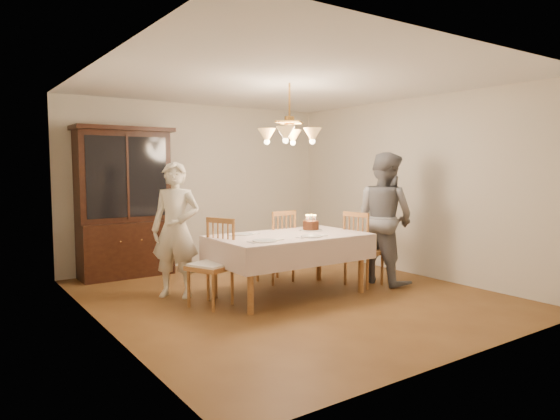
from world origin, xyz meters
TOP-DOWN VIEW (x-y plane):
  - ground at (0.00, 0.00)m, footprint 5.00×5.00m
  - room_shell at (0.00, 0.00)m, footprint 5.00×5.00m
  - dining_table at (0.00, 0.00)m, footprint 1.90×1.10m
  - china_hutch at (-1.32, 2.25)m, footprint 1.38×0.54m
  - chair_far_side at (0.27, 0.69)m, footprint 0.48×0.46m
  - chair_left_end at (-1.02, 0.12)m, footprint 0.56×0.57m
  - chair_right_end at (1.12, -0.15)m, footprint 0.49×0.51m
  - elderly_woman at (-1.18, 0.73)m, footprint 0.71×0.71m
  - adult_in_grey at (1.47, -0.20)m, footprint 0.73×0.91m
  - birthday_cake at (0.46, 0.16)m, footprint 0.30×0.30m
  - place_setting_near_left at (-0.54, -0.29)m, footprint 0.42×0.27m
  - place_setting_near_right at (0.11, -0.31)m, footprint 0.40×0.25m
  - place_setting_far_left at (-0.47, 0.30)m, footprint 0.38×0.23m
  - chandelier at (-0.00, -0.00)m, footprint 0.62×0.62m

SIDE VIEW (x-z plane):
  - ground at x=0.00m, z-range 0.00..0.00m
  - chair_far_side at x=0.27m, z-range -0.06..0.94m
  - chair_right_end at x=1.12m, z-range -0.06..0.94m
  - chair_left_end at x=-1.02m, z-range -0.05..0.95m
  - dining_table at x=0.00m, z-range 0.30..1.06m
  - place_setting_far_left at x=-0.47m, z-range 0.76..0.77m
  - place_setting_near_right at x=0.11m, z-range 0.76..0.77m
  - place_setting_near_left at x=-0.54m, z-range 0.76..0.77m
  - birthday_cake at x=0.46m, z-range 0.71..0.92m
  - elderly_woman at x=-1.18m, z-range 0.00..1.66m
  - adult_in_grey at x=1.47m, z-range 0.00..1.79m
  - china_hutch at x=-1.32m, z-range -0.04..2.12m
  - room_shell at x=0.00m, z-range -0.92..4.08m
  - chandelier at x=0.00m, z-range 1.61..2.34m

